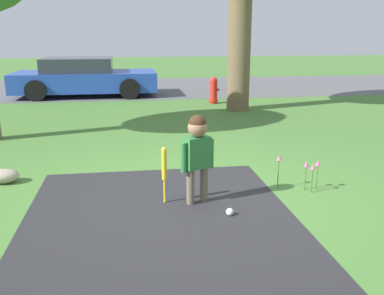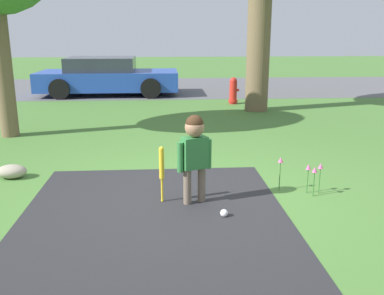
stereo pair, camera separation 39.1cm
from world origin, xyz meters
The scene contains 9 objects.
ground_plane centered at (0.00, 0.00, 0.00)m, with size 60.00×60.00×0.00m, color #477533.
street_strip centered at (0.00, 10.45, 0.00)m, with size 40.00×6.00×0.01m.
child centered at (0.02, -0.25, 0.66)m, with size 0.39×0.24×1.01m.
baseball_bat centered at (-0.34, -0.20, 0.42)m, with size 0.06×0.06×0.65m.
sports_ball centered at (0.30, -0.66, 0.04)m, with size 0.08×0.08×0.08m.
fire_hydrant centered at (1.59, 6.63, 0.35)m, with size 0.28×0.25×0.71m.
parked_car centered at (-2.01, 8.68, 0.55)m, with size 4.21×2.07×1.14m.
flower_bed centered at (1.36, -0.05, 0.31)m, with size 0.51×0.27×0.42m.
edging_rock centered at (-2.33, 0.77, 0.09)m, with size 0.39×0.27×0.18m.
Camera 1 is at (-0.71, -4.72, 1.87)m, focal length 40.00 mm.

